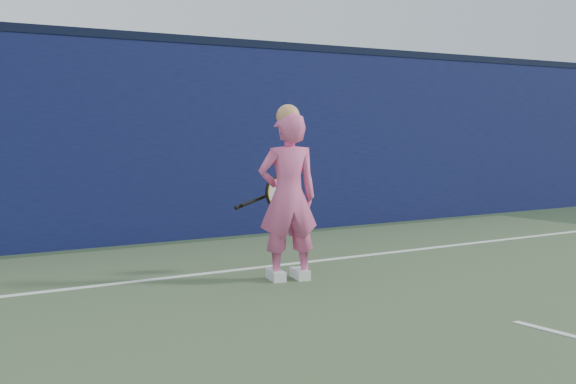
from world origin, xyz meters
TOP-DOWN VIEW (x-y plane):
  - backstop_wall at (0.00, 6.50)m, footprint 24.00×0.40m
  - wall_cap at (0.00, 6.50)m, footprint 24.00×0.42m
  - player at (-0.46, 3.32)m, footprint 0.65×0.52m
  - racket at (-0.31, 3.78)m, footprint 0.65×0.15m

SIDE VIEW (x-z plane):
  - racket at x=-0.31m, z-range 0.61..0.95m
  - player at x=-0.46m, z-range -0.03..1.62m
  - backstop_wall at x=0.00m, z-range 0.00..2.50m
  - wall_cap at x=0.00m, z-range 2.50..2.60m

